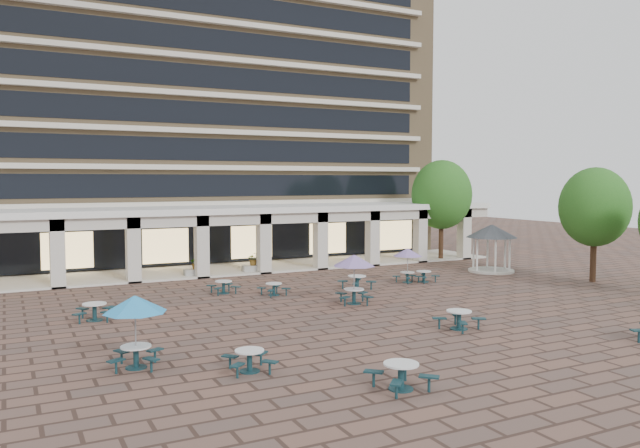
% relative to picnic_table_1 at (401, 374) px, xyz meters
% --- Properties ---
extents(ground, '(120.00, 120.00, 0.00)m').
position_rel_picnic_table_1_xyz_m(ground, '(2.85, 11.00, -0.48)').
color(ground, brown).
rests_on(ground, ground).
extents(apartment_building, '(40.00, 15.50, 25.20)m').
position_rel_picnic_table_1_xyz_m(apartment_building, '(2.85, 36.47, 12.13)').
color(apartment_building, '#937953').
rests_on(apartment_building, ground).
extents(retail_arcade, '(42.00, 6.60, 4.40)m').
position_rel_picnic_table_1_xyz_m(retail_arcade, '(2.85, 25.80, 2.53)').
color(retail_arcade, white).
rests_on(retail_arcade, ground).
extents(picnic_table_1, '(1.82, 1.82, 0.80)m').
position_rel_picnic_table_1_xyz_m(picnic_table_1, '(0.00, 0.00, 0.00)').
color(picnic_table_1, '#14333D').
rests_on(picnic_table_1, ground).
extents(picnic_table_4, '(2.08, 2.08, 2.40)m').
position_rel_picnic_table_1_xyz_m(picnic_table_4, '(-6.59, 5.69, 1.57)').
color(picnic_table_4, '#14333D').
rests_on(picnic_table_4, ground).
extents(picnic_table_5, '(1.73, 1.73, 0.72)m').
position_rel_picnic_table_1_xyz_m(picnic_table_5, '(-3.39, 3.64, -0.05)').
color(picnic_table_5, '#14333D').
rests_on(picnic_table_5, ground).
extents(picnic_table_6, '(2.14, 2.14, 2.47)m').
position_rel_picnic_table_1_xyz_m(picnic_table_6, '(5.16, 11.74, 1.62)').
color(picnic_table_6, '#14333D').
rests_on(picnic_table_6, ground).
extents(picnic_table_7, '(2.06, 2.06, 0.78)m').
position_rel_picnic_table_1_xyz_m(picnic_table_7, '(6.39, 5.15, -0.01)').
color(picnic_table_7, '#14333D').
rests_on(picnic_table_7, ground).
extents(picnic_table_8, '(1.97, 1.97, 0.77)m').
position_rel_picnic_table_1_xyz_m(picnic_table_8, '(-6.91, 13.65, -0.01)').
color(picnic_table_8, '#14333D').
rests_on(picnic_table_8, ground).
extents(picnic_table_9, '(1.63, 1.63, 0.66)m').
position_rel_picnic_table_1_xyz_m(picnic_table_9, '(2.48, 15.72, -0.08)').
color(picnic_table_9, '#14333D').
rests_on(picnic_table_9, ground).
extents(picnic_table_10, '(1.72, 1.72, 0.68)m').
position_rel_picnic_table_1_xyz_m(picnic_table_10, '(12.30, 15.65, -0.07)').
color(picnic_table_10, '#14333D').
rests_on(picnic_table_10, ground).
extents(picnic_table_11, '(1.79, 1.79, 2.07)m').
position_rel_picnic_table_1_xyz_m(picnic_table_11, '(11.33, 15.97, 1.28)').
color(picnic_table_11, '#14333D').
rests_on(picnic_table_11, ground).
extents(picnic_table_12, '(1.62, 1.62, 0.70)m').
position_rel_picnic_table_1_xyz_m(picnic_table_12, '(0.23, 17.45, -0.06)').
color(picnic_table_12, '#14333D').
rests_on(picnic_table_12, ground).
extents(picnic_table_13, '(1.94, 1.94, 0.78)m').
position_rel_picnic_table_1_xyz_m(picnic_table_13, '(7.40, 15.30, -0.01)').
color(picnic_table_13, '#14333D').
rests_on(picnic_table_13, ground).
extents(gazebo, '(3.42, 3.42, 3.19)m').
position_rel_picnic_table_1_xyz_m(gazebo, '(18.96, 17.12, 1.93)').
color(gazebo, beige).
rests_on(gazebo, ground).
extents(tree_east_a, '(4.19, 4.19, 6.98)m').
position_rel_picnic_table_1_xyz_m(tree_east_a, '(21.61, 11.12, 4.08)').
color(tree_east_a, '#402919').
rests_on(tree_east_a, ground).
extents(tree_east_c, '(4.65, 4.65, 7.75)m').
position_rel_picnic_table_1_xyz_m(tree_east_c, '(19.88, 23.76, 4.59)').
color(tree_east_c, '#402919').
rests_on(tree_east_c, ground).
extents(planter_left, '(1.50, 0.85, 1.34)m').
position_rel_picnic_table_1_xyz_m(planter_left, '(0.49, 23.90, 0.10)').
color(planter_left, '#9C9C97').
rests_on(planter_left, ground).
extents(planter_right, '(1.50, 0.74, 1.36)m').
position_rel_picnic_table_1_xyz_m(planter_right, '(4.41, 23.90, 0.12)').
color(planter_right, '#9C9C97').
rests_on(planter_right, ground).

